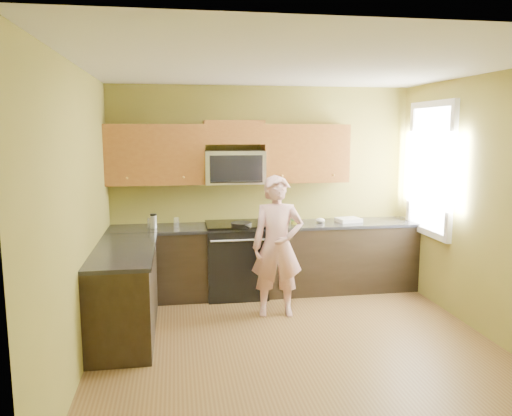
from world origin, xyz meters
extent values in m
plane|color=brown|center=(0.00, 0.00, 0.00)|extent=(4.00, 4.00, 0.00)
plane|color=white|center=(0.00, 0.00, 2.70)|extent=(4.00, 4.00, 0.00)
plane|color=olive|center=(0.00, 2.00, 1.35)|extent=(4.00, 0.00, 4.00)
plane|color=olive|center=(0.00, -2.00, 1.35)|extent=(4.00, 0.00, 4.00)
plane|color=olive|center=(-2.00, 0.00, 1.35)|extent=(0.00, 4.00, 4.00)
plane|color=olive|center=(2.00, 0.00, 1.35)|extent=(0.00, 4.00, 4.00)
cube|color=black|center=(0.00, 1.70, 0.44)|extent=(4.00, 0.60, 0.88)
cube|color=black|center=(-1.70, 0.60, 0.44)|extent=(0.60, 1.60, 0.88)
cube|color=black|center=(0.00, 1.69, 0.90)|extent=(4.00, 0.62, 0.04)
cube|color=black|center=(-1.69, 0.60, 0.90)|extent=(0.62, 1.60, 0.04)
cube|color=brown|center=(-0.40, 1.83, 2.10)|extent=(0.76, 0.33, 0.30)
imported|color=#DA706D|center=(-0.01, 0.91, 0.81)|extent=(0.63, 0.45, 1.62)
cube|color=#B27F47|center=(0.07, 1.55, 0.93)|extent=(0.12, 0.12, 0.01)
ellipsoid|color=silver|center=(-0.05, 1.52, 0.95)|extent=(0.13, 0.14, 0.06)
ellipsoid|color=silver|center=(0.72, 1.68, 0.95)|extent=(0.14, 0.15, 0.07)
cube|color=silver|center=(1.11, 1.71, 0.95)|extent=(0.34, 0.29, 0.05)
cylinder|color=silver|center=(-1.15, 1.70, 0.98)|extent=(0.09, 0.09, 0.12)
cylinder|color=silver|center=(-1.48, 1.71, 0.98)|extent=(0.09, 0.09, 0.12)
camera|label=1|loc=(-1.15, -4.55, 2.12)|focal=34.99mm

